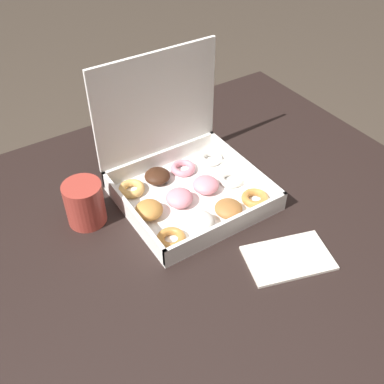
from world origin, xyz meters
TOP-DOWN VIEW (x-y plane):
  - ground_plane at (0.00, 0.00)m, footprint 8.00×8.00m
  - dining_table at (0.00, 0.00)m, footprint 1.16×0.94m
  - donut_box at (0.04, 0.10)m, footprint 0.30×0.29m
  - coffee_mug at (-0.18, 0.13)m, footprint 0.08×0.08m
  - paper_napkin at (0.11, -0.18)m, footprint 0.19×0.15m

SIDE VIEW (x-z plane):
  - ground_plane at x=0.00m, z-range 0.00..0.00m
  - dining_table at x=0.00m, z-range 0.27..0.98m
  - paper_napkin at x=0.11m, z-range 0.71..0.71m
  - coffee_mug at x=-0.18m, z-range 0.71..0.81m
  - donut_box at x=0.04m, z-range 0.61..0.91m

